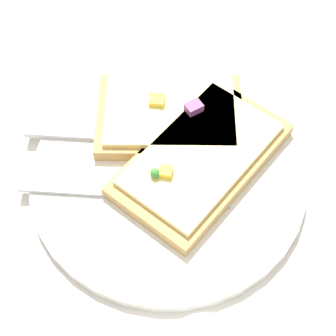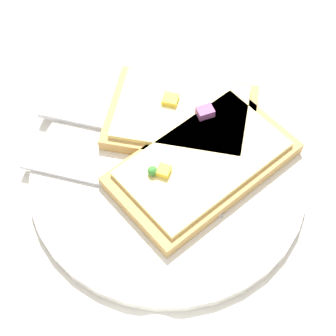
# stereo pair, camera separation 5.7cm
# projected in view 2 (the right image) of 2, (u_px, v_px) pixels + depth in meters

# --- Properties ---
(ground_plane) EXTENTS (4.00, 4.00, 0.00)m
(ground_plane) POSITION_uv_depth(u_px,v_px,m) (168.00, 179.00, 0.59)
(ground_plane) COLOR beige
(plate) EXTENTS (0.29, 0.29, 0.01)m
(plate) POSITION_uv_depth(u_px,v_px,m) (168.00, 176.00, 0.58)
(plate) COLOR silver
(plate) RESTS_ON ground
(fork) EXTENTS (0.14, 0.19, 0.01)m
(fork) POSITION_uv_depth(u_px,v_px,m) (131.00, 187.00, 0.57)
(fork) COLOR #B7B7BC
(fork) RESTS_ON plate
(knife) EXTENTS (0.14, 0.19, 0.01)m
(knife) POSITION_uv_depth(u_px,v_px,m) (120.00, 127.00, 0.61)
(knife) COLOR #B7B7BC
(knife) RESTS_ON plate
(pizza_slice_main) EXTENTS (0.19, 0.11, 0.03)m
(pizza_slice_main) POSITION_uv_depth(u_px,v_px,m) (203.00, 163.00, 0.57)
(pizza_slice_main) COLOR tan
(pizza_slice_main) RESTS_ON plate
(pizza_slice_corner) EXTENTS (0.18, 0.19, 0.03)m
(pizza_slice_corner) POSITION_uv_depth(u_px,v_px,m) (181.00, 116.00, 0.61)
(pizza_slice_corner) COLOR tan
(pizza_slice_corner) RESTS_ON plate
(crumb_scatter) EXTENTS (0.01, 0.02, 0.01)m
(crumb_scatter) POSITION_uv_depth(u_px,v_px,m) (155.00, 161.00, 0.58)
(crumb_scatter) COLOR #A49B4D
(crumb_scatter) RESTS_ON plate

